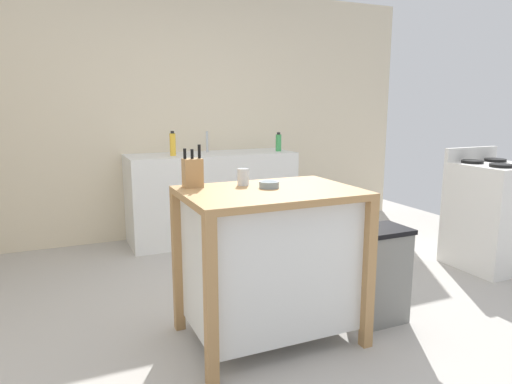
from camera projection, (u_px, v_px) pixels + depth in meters
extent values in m
plane|color=#ADA8A0|center=(287.00, 332.00, 2.87)|extent=(6.47, 6.47, 0.00)
cube|color=beige|center=(179.00, 114.00, 4.88)|extent=(5.47, 0.10, 2.60)
cube|color=#AD7F4C|center=(270.00, 193.00, 2.65)|extent=(1.01, 0.71, 0.04)
cube|color=silver|center=(270.00, 260.00, 2.73)|extent=(0.91, 0.61, 0.78)
cube|color=#AD7F4C|center=(211.00, 303.00, 2.25)|extent=(0.06, 0.06, 0.88)
cube|color=#AD7F4C|center=(368.00, 275.00, 2.63)|extent=(0.06, 0.06, 0.88)
cube|color=#AD7F4C|center=(178.00, 262.00, 2.84)|extent=(0.06, 0.06, 0.88)
cube|color=#AD7F4C|center=(311.00, 244.00, 3.22)|extent=(0.06, 0.06, 0.88)
cube|color=#AD7F4C|center=(193.00, 173.00, 2.71)|extent=(0.11, 0.09, 0.17)
cylinder|color=black|center=(185.00, 154.00, 2.67)|extent=(0.02, 0.02, 0.06)
cylinder|color=black|center=(192.00, 154.00, 2.69)|extent=(0.02, 0.02, 0.06)
cylinder|color=black|center=(199.00, 151.00, 2.70)|extent=(0.02, 0.02, 0.08)
cylinder|color=gray|center=(269.00, 185.00, 2.69)|extent=(0.12, 0.12, 0.04)
cylinder|color=#49555B|center=(269.00, 182.00, 2.69)|extent=(0.10, 0.10, 0.01)
cylinder|color=silver|center=(243.00, 177.00, 2.77)|extent=(0.07, 0.07, 0.10)
cube|color=slate|center=(378.00, 277.00, 2.98)|extent=(0.34, 0.26, 0.60)
cube|color=black|center=(380.00, 230.00, 2.92)|extent=(0.36, 0.28, 0.03)
cube|color=silver|center=(212.00, 196.00, 4.82)|extent=(1.73, 0.60, 0.91)
cube|color=silver|center=(212.00, 155.00, 4.72)|extent=(0.44, 0.36, 0.03)
cylinder|color=#B7BCC1|center=(207.00, 142.00, 4.84)|extent=(0.02, 0.02, 0.22)
cylinder|color=yellow|center=(173.00, 145.00, 4.50)|extent=(0.06, 0.06, 0.22)
cylinder|color=black|center=(172.00, 132.00, 4.47)|extent=(0.04, 0.04, 0.02)
cylinder|color=green|center=(278.00, 143.00, 4.94)|extent=(0.06, 0.06, 0.18)
cylinder|color=black|center=(279.00, 133.00, 4.92)|extent=(0.04, 0.04, 0.02)
cube|color=white|center=(493.00, 216.00, 3.96)|extent=(0.60, 0.60, 0.91)
cube|color=white|center=(471.00, 154.00, 4.12)|extent=(0.60, 0.04, 0.12)
cylinder|color=black|center=(501.00, 166.00, 3.69)|extent=(0.18, 0.18, 0.02)
cylinder|color=black|center=(472.00, 162.00, 3.95)|extent=(0.18, 0.18, 0.02)
cylinder|color=black|center=(495.00, 160.00, 4.06)|extent=(0.18, 0.18, 0.02)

